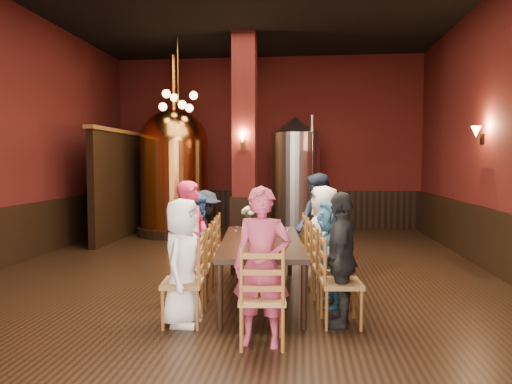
# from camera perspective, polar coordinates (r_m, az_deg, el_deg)

# --- Properties ---
(room) EXTENTS (10.00, 10.02, 4.50)m
(room) POSITION_cam_1_polar(r_m,az_deg,el_deg) (7.17, -1.88, 7.78)
(room) COLOR black
(room) RESTS_ON ground
(wainscot_right) EXTENTS (0.08, 9.90, 1.00)m
(wainscot_right) POSITION_cam_1_polar(r_m,az_deg,el_deg) (7.79, 28.57, -5.91)
(wainscot_right) COLOR black
(wainscot_right) RESTS_ON ground
(wainscot_back) EXTENTS (7.90, 0.08, 1.00)m
(wainscot_back) POSITION_cam_1_polar(r_m,az_deg,el_deg) (12.15, 1.29, -2.15)
(wainscot_back) COLOR black
(wainscot_back) RESTS_ON ground
(wainscot_left) EXTENTS (0.08, 9.90, 1.00)m
(wainscot_left) POSITION_cam_1_polar(r_m,az_deg,el_deg) (8.71, -28.73, -4.94)
(wainscot_left) COLOR black
(wainscot_left) RESTS_ON ground
(column) EXTENTS (0.58, 0.58, 4.50)m
(column) POSITION_cam_1_polar(r_m,az_deg,el_deg) (9.98, -1.42, 6.64)
(column) COLOR #4C1310
(column) RESTS_ON ground
(partition) EXTENTS (0.22, 3.50, 2.40)m
(partition) POSITION_cam_1_polar(r_m,az_deg,el_deg) (11.11, -16.15, 0.78)
(partition) COLOR black
(partition) RESTS_ON ground
(pendant_cluster) EXTENTS (0.90, 0.90, 1.70)m
(pendant_cluster) POSITION_cam_1_polar(r_m,az_deg,el_deg) (10.45, -9.70, 11.14)
(pendant_cluster) COLOR #A57226
(pendant_cluster) RESTS_ON room
(sconce_wall) EXTENTS (0.20, 0.20, 0.36)m
(sconce_wall) POSITION_cam_1_polar(r_m,az_deg,el_deg) (8.43, 26.44, 6.45)
(sconce_wall) COLOR black
(sconce_wall) RESTS_ON room
(sconce_column) EXTENTS (0.20, 0.20, 0.36)m
(sconce_column) POSITION_cam_1_polar(r_m,az_deg,el_deg) (9.68, -1.65, 6.43)
(sconce_column) COLOR black
(sconce_column) RESTS_ON column
(dining_table) EXTENTS (1.22, 2.48, 0.75)m
(dining_table) POSITION_cam_1_polar(r_m,az_deg,el_deg) (5.91, 0.69, -6.57)
(dining_table) COLOR black
(dining_table) RESTS_ON ground
(chair_0) EXTENTS (0.50, 0.50, 0.92)m
(chair_0) POSITION_cam_1_polar(r_m,az_deg,el_deg) (5.05, -9.16, -11.05)
(chair_0) COLOR brown
(chair_0) RESTS_ON ground
(person_0) EXTENTS (0.48, 0.70, 1.36)m
(person_0) POSITION_cam_1_polar(r_m,az_deg,el_deg) (5.00, -9.18, -8.61)
(person_0) COLOR white
(person_0) RESTS_ON ground
(chair_1) EXTENTS (0.50, 0.50, 0.92)m
(chair_1) POSITION_cam_1_polar(r_m,az_deg,el_deg) (5.69, -8.01, -9.34)
(chair_1) COLOR brown
(chair_1) RESTS_ON ground
(person_1) EXTENTS (0.51, 0.64, 1.52)m
(person_1) POSITION_cam_1_polar(r_m,az_deg,el_deg) (5.63, -8.04, -6.37)
(person_1) COLOR #C12145
(person_1) RESTS_ON ground
(chair_2) EXTENTS (0.50, 0.50, 0.92)m
(chair_2) POSITION_cam_1_polar(r_m,az_deg,el_deg) (6.33, -7.12, -8.00)
(chair_2) COLOR brown
(chair_2) RESTS_ON ground
(person_2) EXTENTS (0.48, 0.71, 1.32)m
(person_2) POSITION_cam_1_polar(r_m,az_deg,el_deg) (6.29, -7.14, -6.20)
(person_2) COLOR navy
(person_2) RESTS_ON ground
(chair_3) EXTENTS (0.50, 0.50, 0.92)m
(chair_3) POSITION_cam_1_polar(r_m,az_deg,el_deg) (6.98, -6.39, -6.89)
(chair_3) COLOR brown
(chair_3) RESTS_ON ground
(person_3) EXTENTS (0.53, 0.88, 1.33)m
(person_3) POSITION_cam_1_polar(r_m,az_deg,el_deg) (6.95, -6.40, -5.25)
(person_3) COLOR black
(person_3) RESTS_ON ground
(chair_4) EXTENTS (0.50, 0.50, 0.92)m
(chair_4) POSITION_cam_1_polar(r_m,az_deg,el_deg) (5.05, 10.59, -11.05)
(chair_4) COLOR brown
(chair_4) RESTS_ON ground
(person_4) EXTENTS (0.50, 0.89, 1.44)m
(person_4) POSITION_cam_1_polar(r_m,az_deg,el_deg) (5.00, 10.62, -8.19)
(person_4) COLOR black
(person_4) RESTS_ON ground
(chair_5) EXTENTS (0.50, 0.50, 0.92)m
(chair_5) POSITION_cam_1_polar(r_m,az_deg,el_deg) (5.70, 9.39, -9.34)
(chair_5) COLOR brown
(chair_5) RESTS_ON ground
(person_5) EXTENTS (0.48, 1.23, 1.30)m
(person_5) POSITION_cam_1_polar(r_m,az_deg,el_deg) (5.66, 9.41, -7.46)
(person_5) COLOR teal
(person_5) RESTS_ON ground
(chair_6) EXTENTS (0.50, 0.50, 0.92)m
(chair_6) POSITION_cam_1_polar(r_m,az_deg,el_deg) (6.33, 8.46, -8.00)
(chair_6) COLOR brown
(chair_6) RESTS_ON ground
(person_6) EXTENTS (0.48, 0.71, 1.43)m
(person_6) POSITION_cam_1_polar(r_m,az_deg,el_deg) (6.29, 8.49, -5.74)
(person_6) COLOR silver
(person_6) RESTS_ON ground
(chair_7) EXTENTS (0.50, 0.50, 0.92)m
(chair_7) POSITION_cam_1_polar(r_m,az_deg,el_deg) (6.98, 7.70, -6.89)
(chair_7) COLOR brown
(chair_7) RESTS_ON ground
(person_7) EXTENTS (0.67, 0.86, 1.59)m
(person_7) POSITION_cam_1_polar(r_m,az_deg,el_deg) (6.93, 7.72, -4.19)
(person_7) COLOR #1D253A
(person_7) RESTS_ON ground
(chair_8) EXTENTS (0.50, 0.50, 0.92)m
(chair_8) POSITION_cam_1_polar(r_m,az_deg,el_deg) (4.45, 0.75, -13.04)
(chair_8) COLOR brown
(chair_8) RESTS_ON ground
(person_8) EXTENTS (0.59, 0.41, 1.52)m
(person_8) POSITION_cam_1_polar(r_m,az_deg,el_deg) (4.37, 0.75, -9.27)
(person_8) COLOR #9D344C
(person_8) RESTS_ON ground
(copper_kettle) EXTENTS (1.81, 1.81, 4.28)m
(copper_kettle) POSITION_cam_1_polar(r_m,az_deg,el_deg) (11.13, -10.15, 2.72)
(copper_kettle) COLOR black
(copper_kettle) RESTS_ON ground
(steel_vessel) EXTENTS (1.38, 1.38, 2.83)m
(steel_vessel) POSITION_cam_1_polar(r_m,az_deg,el_deg) (11.04, 4.91, 2.02)
(steel_vessel) COLOR #B2B2B7
(steel_vessel) RESTS_ON ground
(rose_vase) EXTENTS (0.20, 0.20, 0.34)m
(rose_vase) POSITION_cam_1_polar(r_m,az_deg,el_deg) (6.86, -1.01, -2.74)
(rose_vase) COLOR white
(rose_vase) RESTS_ON dining_table
(wine_glass_0) EXTENTS (0.07, 0.07, 0.17)m
(wine_glass_0) POSITION_cam_1_polar(r_m,az_deg,el_deg) (5.80, 3.85, -5.30)
(wine_glass_0) COLOR white
(wine_glass_0) RESTS_ON dining_table
(wine_glass_1) EXTENTS (0.07, 0.07, 0.17)m
(wine_glass_1) POSITION_cam_1_polar(r_m,az_deg,el_deg) (5.75, -0.88, -5.36)
(wine_glass_1) COLOR white
(wine_glass_1) RESTS_ON dining_table
(wine_glass_2) EXTENTS (0.07, 0.07, 0.17)m
(wine_glass_2) POSITION_cam_1_polar(r_m,az_deg,el_deg) (5.89, -2.48, -5.15)
(wine_glass_2) COLOR white
(wine_glass_2) RESTS_ON dining_table
(wine_glass_3) EXTENTS (0.07, 0.07, 0.17)m
(wine_glass_3) POSITION_cam_1_polar(r_m,az_deg,el_deg) (5.13, 0.43, -6.47)
(wine_glass_3) COLOR white
(wine_glass_3) RESTS_ON dining_table
(wine_glass_4) EXTENTS (0.07, 0.07, 0.17)m
(wine_glass_4) POSITION_cam_1_polar(r_m,az_deg,el_deg) (6.13, 2.72, -4.80)
(wine_glass_4) COLOR white
(wine_glass_4) RESTS_ON dining_table
(wine_glass_5) EXTENTS (0.07, 0.07, 0.17)m
(wine_glass_5) POSITION_cam_1_polar(r_m,az_deg,el_deg) (5.35, -0.45, -6.05)
(wine_glass_5) COLOR white
(wine_glass_5) RESTS_ON dining_table
(wine_glass_6) EXTENTS (0.07, 0.07, 0.17)m
(wine_glass_6) POSITION_cam_1_polar(r_m,az_deg,el_deg) (6.11, -0.74, -4.83)
(wine_glass_6) COLOR white
(wine_glass_6) RESTS_ON dining_table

